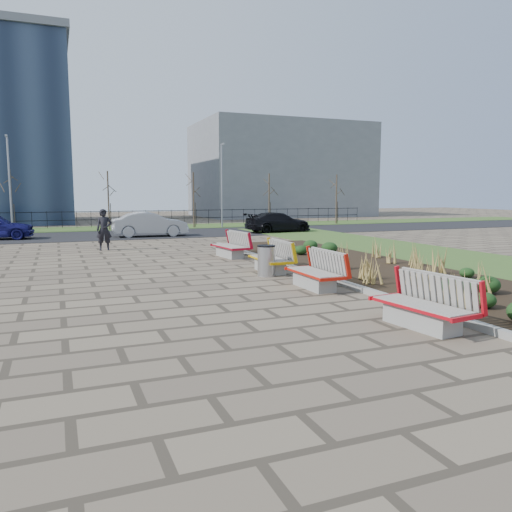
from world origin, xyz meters
name	(u,v)px	position (x,y,z in m)	size (l,w,h in m)	color
ground	(242,321)	(0.00, 0.00, 0.00)	(120.00, 120.00, 0.00)	#6C5E4A
planting_bed	(364,267)	(6.25, 5.00, 0.05)	(4.50, 18.00, 0.10)	black
planting_curb	(303,271)	(3.92, 5.00, 0.07)	(0.16, 18.00, 0.15)	gray
grass_verge_near	(471,261)	(11.00, 5.00, 0.02)	(5.00, 38.00, 0.04)	#33511E
grass_verge_far	(107,228)	(0.00, 28.00, 0.02)	(80.00, 5.00, 0.04)	#33511E
road	(117,235)	(0.00, 22.00, 0.01)	(80.00, 7.00, 0.02)	black
bench_a	(421,302)	(3.00, -1.72, 0.50)	(0.90, 2.10, 1.00)	red
bench_b	(314,270)	(3.00, 2.55, 0.50)	(0.90, 2.10, 1.00)	red
bench_c	(270,257)	(3.00, 5.54, 0.50)	(0.90, 2.10, 1.00)	#E3AD0B
bench_d	(230,245)	(3.00, 9.60, 0.50)	(0.90, 2.10, 1.00)	#A40A1E
litter_bin	(266,261)	(2.59, 4.88, 0.47)	(0.54, 0.54, 0.94)	#B2B2B7
pedestrian	(104,230)	(-1.42, 13.98, 0.92)	(0.67, 0.44, 1.85)	black
car_silver	(150,224)	(1.71, 20.25, 0.73)	(1.51, 4.32, 1.42)	#95979C
car_black	(278,222)	(10.01, 20.39, 0.66)	(1.79, 4.40, 1.28)	black
tree_b	(11,201)	(-6.00, 26.50, 2.04)	(1.40, 1.40, 4.00)	#4C3D2D
tree_c	(108,200)	(0.00, 26.50, 2.04)	(1.40, 1.40, 4.00)	#4C3D2D
tree_d	(194,200)	(6.00, 26.50, 2.04)	(1.40, 1.40, 4.00)	#4C3D2D
tree_e	(269,199)	(12.00, 26.50, 2.04)	(1.40, 1.40, 4.00)	#4C3D2D
tree_f	(336,199)	(18.00, 26.50, 2.04)	(1.40, 1.40, 4.00)	#4C3D2D
lamp_west	(10,185)	(-6.00, 26.00, 3.04)	(0.24, 0.60, 6.00)	gray
lamp_east	(222,186)	(8.00, 26.00, 3.04)	(0.24, 0.60, 6.00)	gray
railing_fence	(105,219)	(0.00, 29.50, 0.64)	(44.00, 0.10, 1.20)	black
building_grey	(280,171)	(20.00, 42.00, 5.00)	(18.00, 12.00, 10.00)	slate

